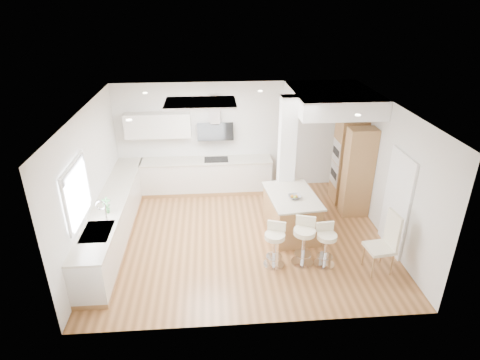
{
  "coord_description": "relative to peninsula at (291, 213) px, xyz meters",
  "views": [
    {
      "loc": [
        -0.61,
        -7.24,
        4.78
      ],
      "look_at": [
        -0.03,
        0.4,
        1.16
      ],
      "focal_mm": 30.0,
      "sensor_mm": 36.0,
      "label": 1
    }
  ],
  "objects": [
    {
      "name": "bar_stool_b",
      "position": [
        0.03,
        -1.12,
        0.08
      ],
      "size": [
        0.54,
        0.54,
        0.96
      ],
      "rotation": [
        0.0,
        0.0,
        -0.31
      ],
      "color": "silver",
      "rests_on": "ground"
    },
    {
      "name": "peninsula",
      "position": [
        0.0,
        0.0,
        0.0
      ],
      "size": [
        1.12,
        1.57,
        0.97
      ],
      "rotation": [
        0.0,
        0.0,
        0.1
      ],
      "color": "#A97B48",
      "rests_on": "ground"
    },
    {
      "name": "wall_left",
      "position": [
        -4.05,
        -0.13,
        0.95
      ],
      "size": [
        0.04,
        5.0,
        2.8
      ],
      "primitive_type": "cube",
      "color": "silver",
      "rests_on": "ground"
    },
    {
      "name": "bar_stool_a",
      "position": [
        -0.53,
        -1.14,
        0.05
      ],
      "size": [
        0.51,
        0.51,
        0.89
      ],
      "rotation": [
        0.0,
        0.0,
        -0.34
      ],
      "color": "silver",
      "rests_on": "ground"
    },
    {
      "name": "wall_back",
      "position": [
        -1.05,
        2.37,
        0.95
      ],
      "size": [
        6.0,
        0.04,
        2.8
      ],
      "primitive_type": "cube",
      "color": "silver",
      "rests_on": "ground"
    },
    {
      "name": "oven_column",
      "position": [
        1.63,
        1.1,
        0.59
      ],
      "size": [
        0.63,
        1.21,
        2.1
      ],
      "color": "#A97B48",
      "rests_on": "ground"
    },
    {
      "name": "ceiling",
      "position": [
        -1.05,
        -0.13,
        -0.45
      ],
      "size": [
        6.0,
        5.0,
        0.02
      ],
      "primitive_type": "cube",
      "color": "white",
      "rests_on": "ground"
    },
    {
      "name": "counter_left",
      "position": [
        -3.75,
        0.1,
        0.0
      ],
      "size": [
        0.63,
        4.5,
        1.35
      ],
      "color": "#A97B48",
      "rests_on": "ground"
    },
    {
      "name": "ground",
      "position": [
        -1.05,
        -0.13,
        -0.45
      ],
      "size": [
        6.0,
        6.0,
        0.0
      ],
      "primitive_type": "plane",
      "color": "#A26A3C",
      "rests_on": "ground"
    },
    {
      "name": "soffit",
      "position": [
        1.05,
        1.27,
        2.15
      ],
      "size": [
        1.78,
        2.2,
        0.4
      ],
      "color": "white",
      "rests_on": "ground"
    },
    {
      "name": "wall_right",
      "position": [
        1.95,
        -0.13,
        0.95
      ],
      "size": [
        0.04,
        5.0,
        2.8
      ],
      "primitive_type": "cube",
      "color": "silver",
      "rests_on": "ground"
    },
    {
      "name": "doorway_right",
      "position": [
        1.92,
        -0.73,
        0.55
      ],
      "size": [
        0.05,
        1.0,
        2.1
      ],
      "color": "#4B433B",
      "rests_on": "ground"
    },
    {
      "name": "window_left",
      "position": [
        -4.0,
        -1.03,
        1.24
      ],
      "size": [
        0.06,
        1.28,
        1.07
      ],
      "color": "white",
      "rests_on": "ground"
    },
    {
      "name": "dining_chair",
      "position": [
        1.47,
        -1.44,
        0.19
      ],
      "size": [
        0.52,
        0.52,
        1.21
      ],
      "rotation": [
        0.0,
        0.0,
        0.12
      ],
      "color": "beige",
      "rests_on": "ground"
    },
    {
      "name": "bar_stool_c",
      "position": [
        0.43,
        -1.2,
        0.03
      ],
      "size": [
        0.42,
        0.42,
        0.87
      ],
      "rotation": [
        0.0,
        0.0,
        0.08
      ],
      "color": "silver",
      "rests_on": "ground"
    },
    {
      "name": "counter_back",
      "position": [
        -1.96,
        2.09,
        0.24
      ],
      "size": [
        3.62,
        0.63,
        2.5
      ],
      "color": "#A97B48",
      "rests_on": "ground"
    },
    {
      "name": "pillar",
      "position": [
        0.0,
        0.82,
        0.95
      ],
      "size": [
        0.35,
        0.35,
        2.8
      ],
      "color": "white",
      "rests_on": "ground"
    },
    {
      "name": "skylight",
      "position": [
        -1.84,
        0.47,
        2.32
      ],
      "size": [
        4.1,
        2.1,
        0.06
      ],
      "color": "white",
      "rests_on": "ground"
    }
  ]
}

